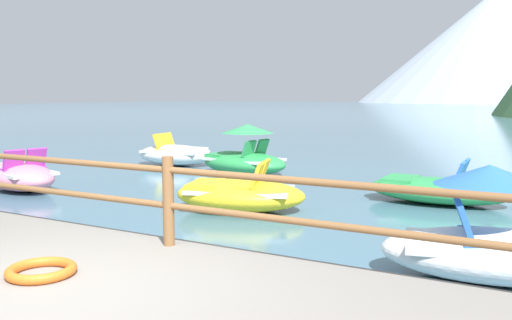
% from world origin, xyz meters
% --- Properties ---
extents(ground_plane, '(200.00, 200.00, 0.00)m').
position_xyz_m(ground_plane, '(0.00, 40.00, 0.00)').
color(ground_plane, '#477084').
extents(dock_railing, '(23.92, 0.12, 0.95)m').
position_xyz_m(dock_railing, '(0.00, 1.55, 0.99)').
color(dock_railing, brown).
rests_on(dock_railing, promenade_dock).
extents(life_ring, '(0.61, 0.61, 0.09)m').
position_xyz_m(life_ring, '(-0.39, 0.22, 0.45)').
color(life_ring, orange).
rests_on(life_ring, promenade_dock).
extents(pedal_boat_0, '(2.35, 1.34, 0.90)m').
position_xyz_m(pedal_boat_0, '(-5.87, 9.38, 0.31)').
color(pedal_boat_0, white).
rests_on(pedal_boat_0, ground).
extents(pedal_boat_2, '(2.51, 1.66, 1.26)m').
position_xyz_m(pedal_boat_2, '(-3.27, 8.80, 0.43)').
color(pedal_boat_2, green).
rests_on(pedal_boat_2, ground).
extents(pedal_boat_3, '(2.49, 1.69, 0.90)m').
position_xyz_m(pedal_boat_3, '(-6.28, 4.55, 0.31)').
color(pedal_boat_3, pink).
rests_on(pedal_boat_3, ground).
extents(pedal_boat_4, '(2.52, 1.88, 0.87)m').
position_xyz_m(pedal_boat_4, '(-1.17, 5.00, 0.29)').
color(pedal_boat_4, yellow).
rests_on(pedal_boat_4, ground).
extents(pedal_boat_5, '(2.67, 1.73, 1.25)m').
position_xyz_m(pedal_boat_5, '(3.06, 3.27, 0.41)').
color(pedal_boat_5, white).
rests_on(pedal_boat_5, ground).
extents(pedal_boat_6, '(2.60, 1.31, 0.82)m').
position_xyz_m(pedal_boat_6, '(1.69, 7.37, 0.25)').
color(pedal_boat_6, green).
rests_on(pedal_boat_6, ground).
extents(distant_peak, '(67.12, 67.12, 28.22)m').
position_xyz_m(distant_peak, '(-11.35, 148.92, 14.11)').
color(distant_peak, '#9EADBC').
rests_on(distant_peak, ground).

